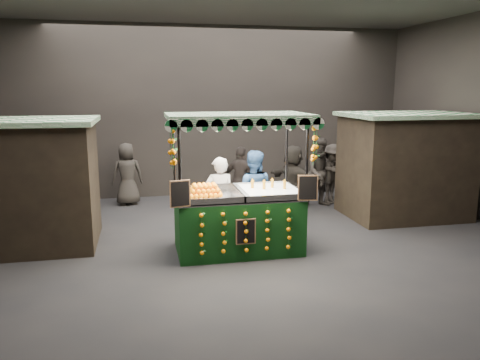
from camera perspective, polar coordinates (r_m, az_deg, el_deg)
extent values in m
plane|color=black|center=(9.79, 0.72, -8.02)|extent=(12.00, 12.00, 0.00)
cube|color=black|center=(14.19, -3.75, 8.23)|extent=(12.00, 0.10, 5.00)
cube|color=black|center=(4.57, 14.76, 1.82)|extent=(12.00, 0.10, 5.00)
cube|color=black|center=(10.48, -24.77, -0.69)|extent=(2.80, 2.00, 2.50)
cube|color=#135B27|center=(10.31, -25.36, 6.40)|extent=(3.00, 2.20, 0.10)
cube|color=black|center=(12.49, 19.23, 1.47)|extent=(2.80, 2.00, 2.50)
cube|color=#135B27|center=(12.35, 19.62, 7.42)|extent=(3.00, 2.20, 0.10)
cube|color=black|center=(9.40, -0.24, -5.32)|extent=(2.42, 1.32, 1.10)
cube|color=#B2B4B9|center=(9.25, -0.25, -1.93)|extent=(2.42, 1.32, 0.04)
cylinder|color=black|center=(8.44, -7.21, -1.92)|extent=(0.05, 0.05, 2.64)
cylinder|color=black|center=(8.94, 7.98, -1.21)|extent=(0.05, 0.05, 2.64)
cylinder|color=black|center=(9.66, -7.85, -0.28)|extent=(0.05, 0.05, 2.64)
cylinder|color=black|center=(10.10, 5.57, 0.27)|extent=(0.05, 0.05, 2.64)
cube|color=#135B27|center=(9.03, -0.25, 7.76)|extent=(2.69, 1.59, 0.09)
cube|color=white|center=(9.39, 3.70, -1.34)|extent=(1.08, 1.19, 0.09)
cube|color=black|center=(8.36, -7.26, -1.66)|extent=(0.37, 0.10, 0.48)
cube|color=black|center=(8.87, 8.20, -0.95)|extent=(0.37, 0.10, 0.48)
cube|color=black|center=(8.72, 0.71, -6.26)|extent=(0.37, 0.03, 0.48)
imported|color=gray|center=(9.98, -2.52, -2.29)|extent=(0.68, 0.46, 1.79)
imported|color=navy|center=(10.37, 1.59, -1.53)|extent=(1.09, 0.96, 1.87)
imported|color=#292421|center=(12.82, -18.31, 0.45)|extent=(0.78, 0.59, 1.92)
imported|color=#2D2925|center=(13.02, 9.80, 0.93)|extent=(0.95, 0.76, 1.88)
imported|color=black|center=(12.19, 0.15, 0.03)|extent=(1.07, 0.93, 1.73)
imported|color=#2E2925|center=(13.42, 11.07, 0.72)|extent=(1.25, 1.06, 1.67)
imported|color=#2A2622|center=(13.37, -13.48, 0.71)|extent=(0.91, 0.65, 1.73)
imported|color=black|center=(12.19, 6.44, 0.08)|extent=(1.39, 1.65, 1.78)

